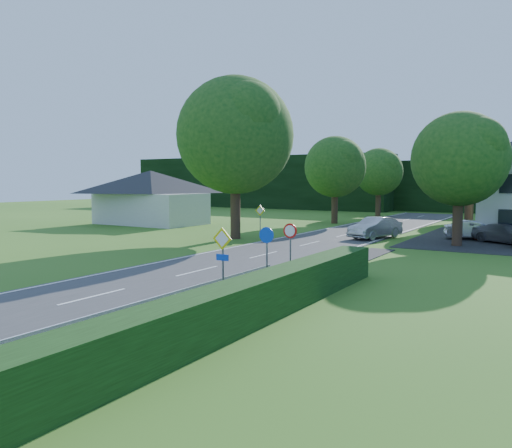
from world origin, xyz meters
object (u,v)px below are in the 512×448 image
Objects in this scene: motorcycle at (386,224)px; parasol at (509,225)px; parked_car_red at (496,228)px; parked_car_grey at (505,234)px; parked_car_silver_a at (475,230)px; streetlight at (457,177)px; moving_car at (375,228)px.

parasol reaches higher than motorcycle.
parked_car_red is at bearing -12.93° from motorcycle.
parasol is (0.67, 2.00, 0.10)m from parked_car_red.
parked_car_red is 2.20m from parked_car_grey.
streetlight is at bearing 142.38° from parked_car_silver_a.
parked_car_red is at bearing 48.99° from parked_car_grey.
motorcycle is 9.37m from parked_car_red.
parked_car_silver_a is (7.59, -3.78, 0.20)m from motorcycle.
streetlight is at bearing -36.06° from motorcycle.
streetlight is 6.54m from moving_car.
parasol is (1.95, 2.77, 0.23)m from parked_car_silver_a.
parked_car_red reaches higher than parked_car_grey.
motorcycle is 9.60m from parasol.
parked_car_red is at bearing -74.81° from parked_car_silver_a.
motorcycle is 0.89× the size of parasol.
moving_car is at bearing 129.94° from parked_car_grey.
streetlight is 6.74m from parasol.
streetlight is 4.46m from parked_car_silver_a.
motorcycle is 10.90m from parked_car_grey.
moving_car is (-5.36, -0.80, -3.66)m from streetlight.
parked_car_silver_a is (6.26, 3.04, -0.09)m from moving_car.
streetlight is 1.85× the size of parked_car_grey.
parasol is (8.20, 5.80, 0.14)m from moving_car.
parked_car_grey is at bearing -137.77° from parked_car_silver_a.
parked_car_red is at bearing 44.06° from moving_car.
parked_car_grey is (8.31, 1.75, -0.14)m from moving_car.
parked_car_grey is at bearing 17.91° from streetlight.
parked_car_red is at bearing 54.18° from streetlight.
parked_car_red is (7.53, 3.80, 0.04)m from moving_car.
motorcycle is at bearing 118.36° from moving_car.
motorcycle is at bearing 173.93° from parasol.
motorcycle is 0.44× the size of parked_car_silver_a.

